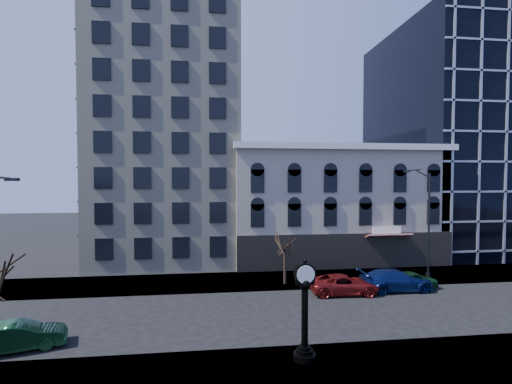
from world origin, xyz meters
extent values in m
plane|color=black|center=(0.00, 0.00, 0.00)|extent=(160.00, 160.00, 0.00)
cube|color=#9A9A8C|center=(0.00, 8.00, 0.06)|extent=(160.00, 6.00, 0.12)
cube|color=#9A9A8C|center=(0.00, -8.00, 0.06)|extent=(160.00, 6.00, 0.12)
cube|color=beige|center=(-6.00, 19.00, 19.00)|extent=(15.00, 15.00, 38.00)
cube|color=#B1A392|center=(12.00, 16.00, 6.00)|extent=(22.00, 10.00, 12.00)
cube|color=white|center=(12.00, 10.80, 12.20)|extent=(22.60, 0.80, 0.60)
cube|color=black|center=(12.00, 10.95, 1.80)|extent=(22.00, 0.30, 3.60)
cube|color=maroon|center=(16.00, 10.40, 3.40)|extent=(4.50, 1.18, 0.55)
cube|color=black|center=(32.00, 21.00, 14.00)|extent=(20.00, 20.00, 28.00)
cylinder|color=black|center=(3.10, -6.60, 0.27)|extent=(1.13, 1.13, 0.31)
cylinder|color=black|center=(3.10, -6.60, 0.53)|extent=(0.82, 0.82, 0.20)
cylinder|color=black|center=(3.10, -6.60, 0.71)|extent=(0.61, 0.61, 0.16)
cylinder|color=black|center=(3.10, -6.60, 2.27)|extent=(0.33, 0.33, 2.97)
sphere|color=black|center=(3.10, -6.60, 3.86)|extent=(0.57, 0.57, 0.57)
cube|color=black|center=(3.10, -6.60, 3.96)|extent=(0.93, 0.28, 0.26)
cylinder|color=black|center=(3.10, -6.60, 4.37)|extent=(1.08, 0.39, 1.07)
cylinder|color=white|center=(3.10, -6.77, 4.37)|extent=(0.90, 0.08, 0.90)
cylinder|color=white|center=(3.10, -6.42, 4.37)|extent=(0.90, 0.08, 0.90)
sphere|color=black|center=(3.10, -6.60, 4.99)|extent=(0.20, 0.20, 0.20)
cube|color=black|center=(-10.21, -6.37, 8.97)|extent=(0.56, 0.24, 0.14)
cylinder|color=black|center=(17.94, 6.78, 4.82)|extent=(0.17, 0.17, 9.40)
cylinder|color=black|center=(17.94, 6.78, 0.34)|extent=(0.39, 0.39, 0.44)
cube|color=black|center=(16.03, 7.59, 9.69)|extent=(0.65, 0.46, 0.15)
cylinder|color=black|center=(4.78, 6.51, 1.63)|extent=(0.25, 0.25, 3.02)
imported|color=#143F1E|center=(-11.45, -3.52, 0.74)|extent=(4.75, 2.84, 1.48)
imported|color=maroon|center=(8.90, 3.57, 0.75)|extent=(5.52, 2.76, 1.50)
imported|color=#0C194C|center=(13.33, 3.86, 0.85)|extent=(5.89, 2.40, 1.71)
imported|color=#143F1E|center=(14.72, 4.00, 0.77)|extent=(4.78, 2.71, 1.53)
camera|label=1|loc=(-1.46, -24.07, 8.99)|focal=26.00mm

